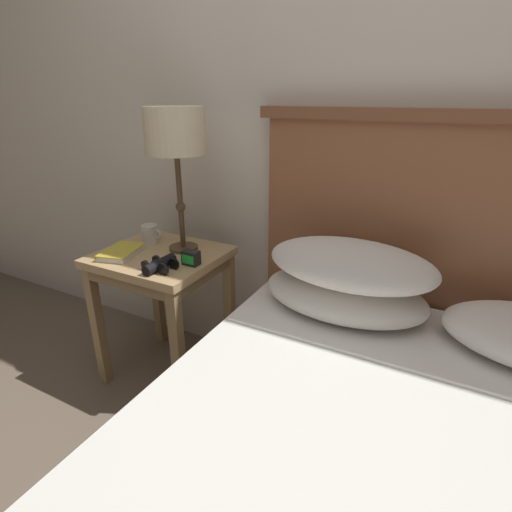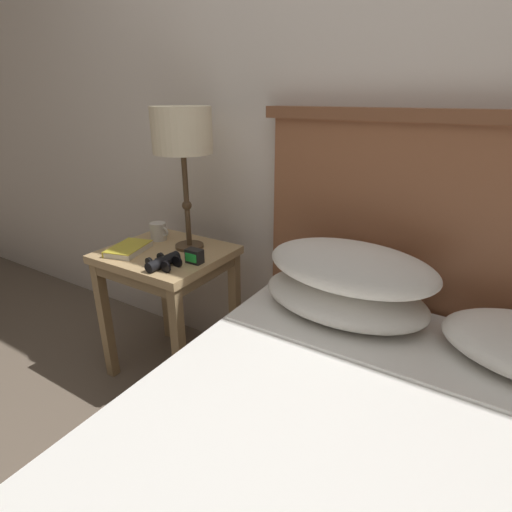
{
  "view_description": "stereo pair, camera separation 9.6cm",
  "coord_description": "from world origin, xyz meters",
  "px_view_note": "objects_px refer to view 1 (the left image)",
  "views": [
    {
      "loc": [
        0.45,
        -0.62,
        1.3
      ],
      "look_at": [
        -0.19,
        0.59,
        0.74
      ],
      "focal_mm": 28.0,
      "sensor_mm": 36.0,
      "label": 1
    },
    {
      "loc": [
        0.53,
        -0.57,
        1.3
      ],
      "look_at": [
        -0.19,
        0.59,
        0.74
      ],
      "focal_mm": 28.0,
      "sensor_mm": 36.0,
      "label": 2
    }
  ],
  "objects_px": {
    "alarm_clock": "(191,258)",
    "book_on_nightstand": "(121,252)",
    "coffee_mug": "(150,234)",
    "nightstand": "(162,273)",
    "table_lamp": "(175,135)",
    "binoculars_pair": "(160,264)"
  },
  "relations": [
    {
      "from": "nightstand",
      "to": "table_lamp",
      "type": "relative_size",
      "value": 1.04
    },
    {
      "from": "table_lamp",
      "to": "binoculars_pair",
      "type": "distance_m",
      "value": 0.53
    },
    {
      "from": "table_lamp",
      "to": "book_on_nightstand",
      "type": "height_order",
      "value": "table_lamp"
    },
    {
      "from": "binoculars_pair",
      "to": "alarm_clock",
      "type": "height_order",
      "value": "alarm_clock"
    },
    {
      "from": "book_on_nightstand",
      "to": "coffee_mug",
      "type": "xyz_separation_m",
      "value": [
        0.0,
        0.19,
        0.03
      ]
    },
    {
      "from": "binoculars_pair",
      "to": "alarm_clock",
      "type": "bearing_deg",
      "value": 51.03
    },
    {
      "from": "binoculars_pair",
      "to": "coffee_mug",
      "type": "height_order",
      "value": "coffee_mug"
    },
    {
      "from": "binoculars_pair",
      "to": "coffee_mug",
      "type": "xyz_separation_m",
      "value": [
        -0.25,
        0.23,
        0.02
      ]
    },
    {
      "from": "book_on_nightstand",
      "to": "coffee_mug",
      "type": "distance_m",
      "value": 0.19
    },
    {
      "from": "book_on_nightstand",
      "to": "alarm_clock",
      "type": "height_order",
      "value": "alarm_clock"
    },
    {
      "from": "book_on_nightstand",
      "to": "alarm_clock",
      "type": "bearing_deg",
      "value": 9.65
    },
    {
      "from": "table_lamp",
      "to": "alarm_clock",
      "type": "height_order",
      "value": "table_lamp"
    },
    {
      "from": "coffee_mug",
      "to": "nightstand",
      "type": "bearing_deg",
      "value": -35.2
    },
    {
      "from": "nightstand",
      "to": "book_on_nightstand",
      "type": "height_order",
      "value": "book_on_nightstand"
    },
    {
      "from": "table_lamp",
      "to": "alarm_clock",
      "type": "bearing_deg",
      "value": -43.01
    },
    {
      "from": "binoculars_pair",
      "to": "table_lamp",
      "type": "bearing_deg",
      "value": 104.08
    },
    {
      "from": "table_lamp",
      "to": "coffee_mug",
      "type": "height_order",
      "value": "table_lamp"
    },
    {
      "from": "alarm_clock",
      "to": "book_on_nightstand",
      "type": "bearing_deg",
      "value": -170.35
    },
    {
      "from": "table_lamp",
      "to": "coffee_mug",
      "type": "bearing_deg",
      "value": 178.87
    },
    {
      "from": "book_on_nightstand",
      "to": "binoculars_pair",
      "type": "xyz_separation_m",
      "value": [
        0.26,
        -0.04,
        0.01
      ]
    },
    {
      "from": "table_lamp",
      "to": "binoculars_pair",
      "type": "bearing_deg",
      "value": -75.92
    },
    {
      "from": "nightstand",
      "to": "coffee_mug",
      "type": "relative_size",
      "value": 6.22
    }
  ]
}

